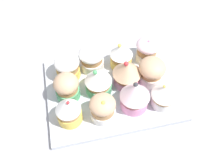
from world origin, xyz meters
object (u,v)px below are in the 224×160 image
cupcake_4 (67,87)px  cupcake_0 (68,110)px  cupcake_3 (164,95)px  cupcake_1 (103,108)px  cupcake_6 (127,73)px  baking_tray (112,89)px  cupcake_11 (147,50)px  cupcake_7 (152,72)px  cupcake_8 (67,67)px  cupcake_5 (98,81)px  cupcake_9 (92,58)px  cupcake_2 (135,95)px  cupcake_10 (121,56)px

cupcake_4 → cupcake_0: bearing=-93.0°
cupcake_3 → cupcake_4: bearing=161.8°
cupcake_1 → cupcake_3: (13.84, 0.33, 0.03)cm
cupcake_1 → cupcake_6: (7.29, 7.71, 0.61)cm
baking_tray → cupcake_11: cupcake_11 is taller
cupcake_7 → cupcake_8: cupcake_7 is taller
cupcake_5 → cupcake_9: size_ratio=1.10×
cupcake_0 → cupcake_9: bearing=61.8°
cupcake_0 → cupcake_7: cupcake_0 is taller
cupcake_2 → cupcake_5: 9.02cm
cupcake_3 → cupcake_9: (-13.68, 14.05, 0.13)cm
cupcake_4 → cupcake_5: 7.20cm
cupcake_10 → cupcake_1: bearing=-118.6°
cupcake_5 → cupcake_11: (13.94, 7.34, -0.19)cm
cupcake_2 → cupcake_10: cupcake_2 is taller
cupcake_10 → cupcake_11: size_ratio=1.06×
cupcake_7 → cupcake_5: bearing=179.8°
cupcake_5 → cupcake_11: bearing=27.8°
cupcake_5 → cupcake_11: 15.76cm
cupcake_10 → cupcake_9: bearing=173.4°
cupcake_9 → cupcake_10: bearing=-6.6°
cupcake_5 → cupcake_8: cupcake_5 is taller
baking_tray → cupcake_9: size_ratio=4.63×
cupcake_7 → cupcake_3: bearing=-83.7°
cupcake_2 → cupcake_5: cupcake_2 is taller
cupcake_0 → cupcake_11: (21.47, 13.48, -0.34)cm
cupcake_4 → cupcake_5: cupcake_5 is taller
cupcake_8 → cupcake_11: bearing=3.3°
cupcake_2 → cupcake_8: size_ratio=1.24×
cupcake_6 → cupcake_8: (-13.25, 5.38, -0.53)cm
cupcake_3 → cupcake_4: cupcake_4 is taller
cupcake_5 → cupcake_0: bearing=-140.8°
cupcake_6 → cupcake_7: size_ratio=1.09×
cupcake_2 → cupcake_6: cupcake_2 is taller
cupcake_0 → cupcake_3: (20.96, -0.45, -0.41)cm
cupcake_11 → cupcake_2: bearing=-118.1°
cupcake_3 → cupcake_10: bearing=116.0°
cupcake_7 → cupcake_11: size_ratio=1.04×
cupcake_3 → cupcake_4: size_ratio=0.95×
cupcake_4 → cupcake_5: (7.20, -0.18, 0.09)cm
cupcake_9 → cupcake_0: bearing=-118.2°
cupcake_3 → cupcake_5: (-13.43, 6.60, 0.26)cm
cupcake_6 → cupcake_8: bearing=157.9°
cupcake_4 → cupcake_9: size_ratio=1.02×
cupcake_3 → cupcake_6: (-6.55, 7.39, 0.58)cm
cupcake_1 → cupcake_3: 13.84cm
cupcake_0 → baking_tray: bearing=30.3°
cupcake_2 → cupcake_9: cupcake_2 is taller
cupcake_6 → cupcake_9: 9.77cm
cupcake_2 → cupcake_8: bearing=138.1°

